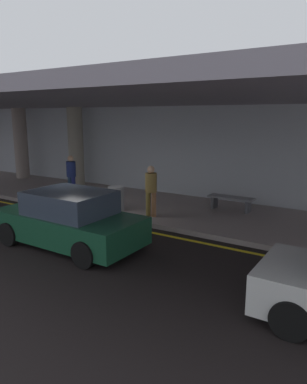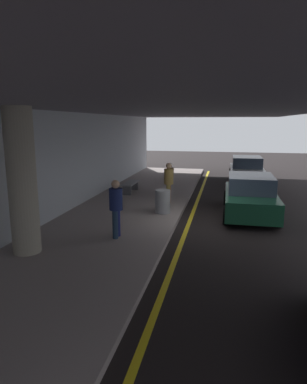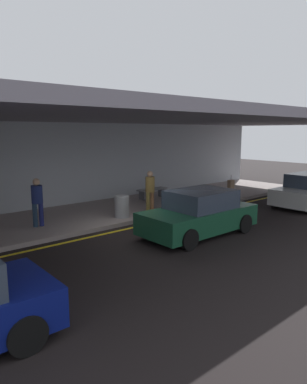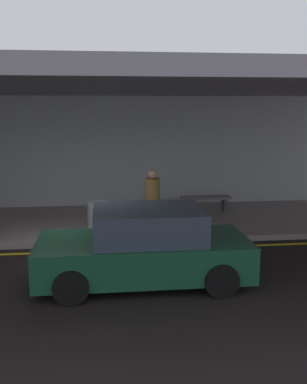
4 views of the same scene
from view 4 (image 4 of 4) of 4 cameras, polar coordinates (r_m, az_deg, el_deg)
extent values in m
plane|color=black|center=(10.43, -9.89, -8.59)|extent=(60.00, 60.00, 0.00)
cube|color=gray|center=(13.37, -9.18, -3.93)|extent=(26.00, 4.20, 0.15)
cube|color=yellow|center=(11.02, -9.71, -7.49)|extent=(26.00, 0.14, 0.01)
cube|color=slate|center=(12.46, -9.81, 12.99)|extent=(28.00, 13.20, 0.30)
cube|color=#AEB3BB|center=(15.27, -9.02, 4.84)|extent=(26.00, 0.30, 3.80)
cube|color=#15412A|center=(8.87, -1.34, -8.13)|extent=(4.10, 1.80, 0.70)
cube|color=#2D3847|center=(8.69, -0.70, -4.05)|extent=(2.10, 1.60, 0.60)
cylinder|color=black|center=(9.94, 6.04, -7.50)|extent=(0.64, 0.22, 0.64)
cylinder|color=black|center=(8.39, 8.61, -11.05)|extent=(0.64, 0.22, 0.64)
cylinder|color=black|center=(9.74, -9.82, -8.00)|extent=(0.64, 0.22, 0.64)
cylinder|color=black|center=(8.14, -10.47, -11.80)|extent=(0.64, 0.22, 0.64)
cylinder|color=olive|center=(11.94, -0.64, -3.16)|extent=(0.16, 0.16, 0.82)
cylinder|color=#925F3C|center=(11.96, 0.41, -3.13)|extent=(0.16, 0.16, 0.82)
cylinder|color=olive|center=(11.80, -0.12, 0.26)|extent=(0.38, 0.38, 0.62)
sphere|color=tan|center=(11.73, -0.12, 2.32)|extent=(0.24, 0.24, 0.24)
cube|color=slate|center=(14.35, 6.62, -0.72)|extent=(1.60, 0.50, 0.06)
cube|color=#4C4C51|center=(14.27, 4.17, -1.72)|extent=(0.10, 0.40, 0.42)
cube|color=#4C4C51|center=(14.55, 8.98, -1.59)|extent=(0.10, 0.40, 0.42)
cylinder|color=gray|center=(11.85, -7.03, -3.26)|extent=(0.56, 0.56, 0.85)
camera|label=1|loc=(7.83, 69.83, 3.70)|focal=33.74mm
camera|label=2|loc=(15.22, -59.25, 5.47)|focal=31.72mm
camera|label=3|loc=(7.70, -90.35, -0.07)|focal=32.47mm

